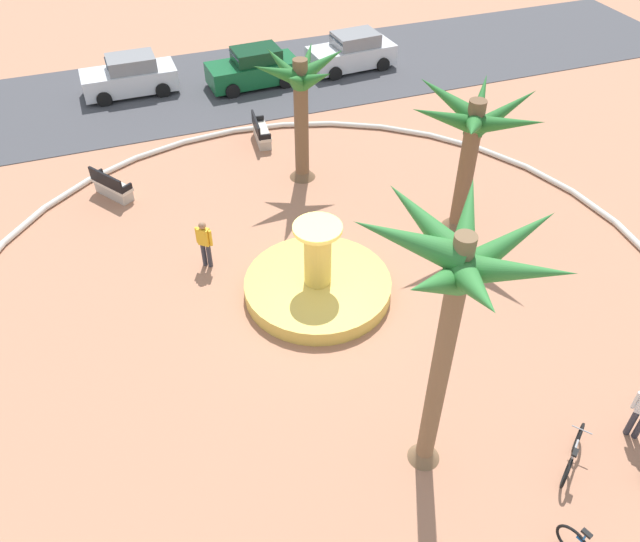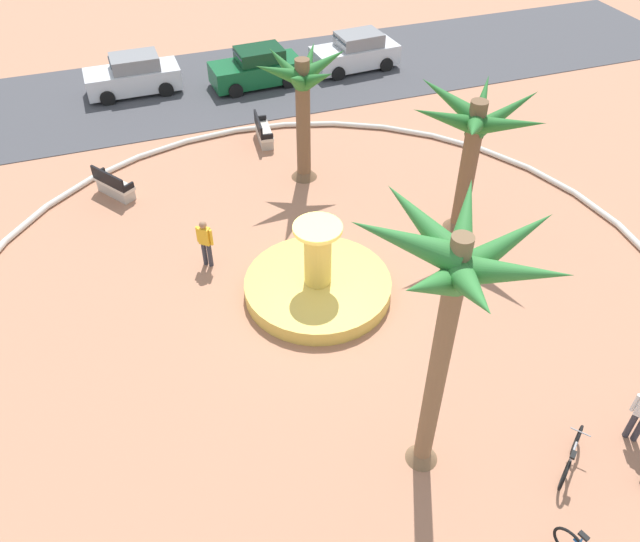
{
  "view_description": "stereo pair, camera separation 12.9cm",
  "coord_description": "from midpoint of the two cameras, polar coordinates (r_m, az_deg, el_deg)",
  "views": [
    {
      "loc": [
        -4.43,
        -12.07,
        12.32
      ],
      "look_at": [
        0.0,
        0.09,
        1.0
      ],
      "focal_mm": 35.19,
      "sensor_mm": 36.0,
      "label": 1
    },
    {
      "loc": [
        -4.31,
        -12.12,
        12.32
      ],
      "look_at": [
        0.0,
        0.09,
        1.0
      ],
      "focal_mm": 35.19,
      "sensor_mm": 36.0,
      "label": 2
    }
  ],
  "objects": [
    {
      "name": "street_asphalt",
      "position": [
        29.84,
        -10.21,
        16.17
      ],
      "size": [
        48.0,
        8.0,
        0.03
      ],
      "primitive_type": "cube",
      "color": "#424247",
      "rests_on": "ground"
    },
    {
      "name": "palm_tree_near_fountain",
      "position": [
        21.33,
        -1.97,
        15.85
      ],
      "size": [
        3.3,
        3.04,
        4.61
      ],
      "color": "brown",
      "rests_on": "ground"
    },
    {
      "name": "ground_plane",
      "position": [
        17.81,
        -0.12,
        -2.62
      ],
      "size": [
        80.0,
        80.0,
        0.0
      ],
      "primitive_type": "plane",
      "color": "tan"
    },
    {
      "name": "palm_tree_by_curb",
      "position": [
        19.15,
        13.49,
        11.97
      ],
      "size": [
        4.12,
        3.98,
        4.66
      ],
      "color": "brown",
      "rests_on": "ground"
    },
    {
      "name": "fountain",
      "position": [
        17.81,
        -0.42,
        -1.18
      ],
      "size": [
        4.18,
        4.18,
        2.37
      ],
      "color": "gold",
      "rests_on": "ground"
    },
    {
      "name": "parked_car_third",
      "position": [
        30.99,
        2.8,
        19.24
      ],
      "size": [
        4.12,
        2.15,
        1.67
      ],
      "color": "silver",
      "rests_on": "ground"
    },
    {
      "name": "bench_west",
      "position": [
        24.99,
        -5.52,
        12.32
      ],
      "size": [
        0.66,
        1.64,
        1.0
      ],
      "color": "beige",
      "rests_on": "ground"
    },
    {
      "name": "parked_car_leftmost",
      "position": [
        29.71,
        -17.02,
        16.56
      ],
      "size": [
        4.01,
        1.95,
        1.67
      ],
      "color": "silver",
      "rests_on": "ground"
    },
    {
      "name": "bicycle_red_frame",
      "position": [
        15.16,
        21.76,
        -15.23
      ],
      "size": [
        1.37,
        1.13,
        0.94
      ],
      "color": "black",
      "rests_on": "ground"
    },
    {
      "name": "parked_car_second",
      "position": [
        29.42,
        -6.19,
        17.83
      ],
      "size": [
        4.08,
        2.08,
        1.67
      ],
      "color": "#145B2D",
      "rests_on": "ground"
    },
    {
      "name": "person_pedestrian_stroll",
      "position": [
        18.68,
        -10.65,
        2.62
      ],
      "size": [
        0.43,
        0.37,
        1.61
      ],
      "color": "#33333D",
      "rests_on": "ground"
    },
    {
      "name": "bench_east",
      "position": [
        22.81,
        -18.51,
        7.19
      ],
      "size": [
        1.31,
        1.61,
        1.0
      ],
      "color": "beige",
      "rests_on": "ground"
    },
    {
      "name": "plaza_curb",
      "position": [
        17.74,
        -0.12,
        -2.38
      ],
      "size": [
        20.67,
        20.67,
        0.2
      ],
      "primitive_type": "torus",
      "color": "silver",
      "rests_on": "ground"
    },
    {
      "name": "palm_tree_mid_plaza",
      "position": [
        10.82,
        11.86,
        -1.39
      ],
      "size": [
        3.56,
        3.71,
        6.52
      ],
      "color": "brown",
      "rests_on": "ground"
    }
  ]
}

